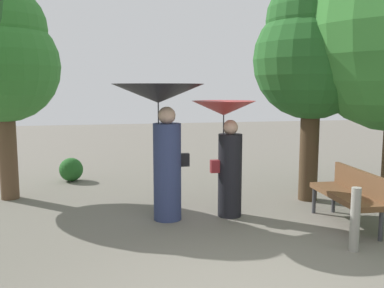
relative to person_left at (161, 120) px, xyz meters
name	(u,v)px	position (x,y,z in m)	size (l,w,h in m)	color
ground_plane	(249,283)	(0.58, -2.34, -1.56)	(40.00, 40.00, 0.00)	#6B665B
person_left	(161,120)	(0.00, 0.00, 0.00)	(1.39, 1.39, 2.10)	navy
person_right	(227,139)	(1.02, -0.04, -0.32)	(0.99, 0.99, 1.84)	black
park_bench	(350,192)	(2.69, -0.88, -1.05)	(0.59, 1.53, 0.83)	#38383D
tree_mid_left	(2,55)	(-2.58, 1.84, 1.06)	(2.00, 2.00, 3.87)	brown
tree_far_back	(313,49)	(2.78, 0.61, 1.17)	(2.09, 2.09, 4.04)	#42301E
bush_path_right	(71,169)	(-1.57, 3.14, -1.30)	(0.52, 0.52, 0.52)	#235B23
path_marker_post	(355,219)	(2.18, -1.79, -1.15)	(0.12, 0.12, 0.82)	gray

